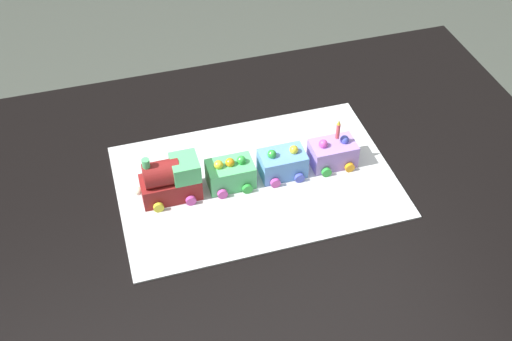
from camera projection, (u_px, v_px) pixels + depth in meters
The scene contains 7 objects.
dining_table at pixel (266, 223), 1.46m from camera, with size 1.40×1.00×0.74m.
cake_board at pixel (256, 181), 1.40m from camera, with size 0.60×0.40×0.00m, color silver.
cake_locomotive at pixel (171, 180), 1.33m from camera, with size 0.14×0.08×0.12m.
cake_car_hopper_mint_green at pixel (230, 174), 1.37m from camera, with size 0.10×0.08×0.07m.
cake_car_flatbed_sky_blue at pixel (282, 163), 1.40m from camera, with size 0.10×0.08×0.07m.
cake_car_caboose_lavender at pixel (333, 153), 1.42m from camera, with size 0.10×0.08×0.07m.
birthday_candle at pixel (338, 129), 1.38m from camera, with size 0.01×0.01×0.05m.
Camera 1 is at (-0.29, -0.92, 1.73)m, focal length 44.74 mm.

